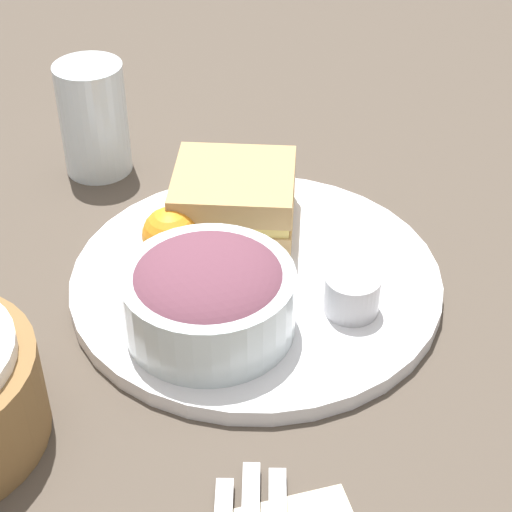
{
  "coord_description": "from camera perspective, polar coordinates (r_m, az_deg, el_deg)",
  "views": [
    {
      "loc": [
        -0.57,
        0.16,
        0.49
      ],
      "look_at": [
        0.0,
        0.0,
        0.04
      ],
      "focal_mm": 60.0,
      "sensor_mm": 36.0,
      "label": 1
    }
  ],
  "objects": [
    {
      "name": "ground_plane",
      "position": [
        0.76,
        0.0,
        -2.09
      ],
      "size": [
        4.0,
        4.0,
        0.0
      ],
      "primitive_type": "plane",
      "color": "#4C4238"
    },
    {
      "name": "sandwich",
      "position": [
        0.8,
        -1.78,
        3.72
      ],
      "size": [
        0.14,
        0.14,
        0.06
      ],
      "color": "tan",
      "rests_on": "plate"
    },
    {
      "name": "orange_wedge",
      "position": [
        0.76,
        -5.71,
        1.4
      ],
      "size": [
        0.05,
        0.05,
        0.05
      ],
      "primitive_type": "sphere",
      "color": "orange",
      "rests_on": "plate"
    },
    {
      "name": "drink_glass",
      "position": [
        0.91,
        -10.77,
        8.97
      ],
      "size": [
        0.07,
        0.07,
        0.12
      ],
      "primitive_type": "cylinder",
      "color": "silver",
      "rests_on": "ground_plane"
    },
    {
      "name": "dressing_cup",
      "position": [
        0.71,
        6.41,
        -2.52
      ],
      "size": [
        0.05,
        0.05,
        0.03
      ],
      "primitive_type": "cylinder",
      "color": "#B7B7BC",
      "rests_on": "plate"
    },
    {
      "name": "plate",
      "position": [
        0.76,
        0.0,
        -1.65
      ],
      "size": [
        0.33,
        0.33,
        0.02
      ],
      "primitive_type": "cylinder",
      "color": "silver",
      "rests_on": "ground_plane"
    },
    {
      "name": "salad_bowl",
      "position": [
        0.68,
        -3.17,
        -2.56
      ],
      "size": [
        0.14,
        0.14,
        0.07
      ],
      "color": "silver",
      "rests_on": "plate"
    }
  ]
}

